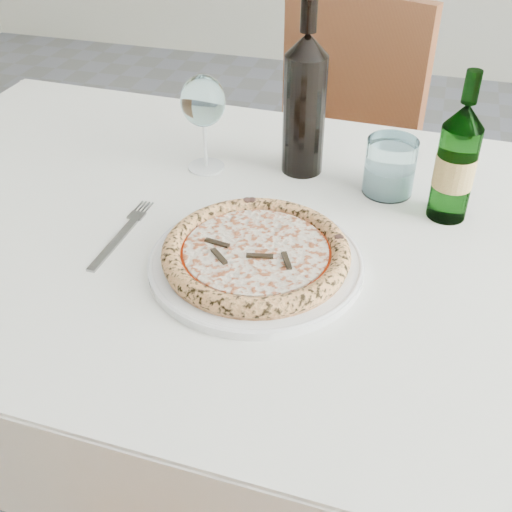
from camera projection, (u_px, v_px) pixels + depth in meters
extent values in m
cube|color=brown|center=(272.00, 244.00, 1.07)|extent=(1.53, 0.90, 0.04)
cube|color=white|center=(273.00, 233.00, 1.06)|extent=(1.59, 0.97, 0.01)
cube|color=white|center=(323.00, 165.00, 1.48)|extent=(1.56, 0.01, 0.22)
cylinder|color=brown|center=(58.00, 240.00, 1.73)|extent=(0.06, 0.06, 0.71)
cube|color=brown|center=(311.00, 188.00, 1.77)|extent=(0.54, 0.54, 0.04)
cube|color=brown|center=(352.00, 79.00, 1.74)|extent=(0.41, 0.18, 0.46)
cylinder|color=brown|center=(389.00, 248.00, 1.94)|extent=(0.04, 0.04, 0.43)
cylinder|color=brown|center=(329.00, 313.00, 1.70)|extent=(0.04, 0.04, 0.43)
cylinder|color=brown|center=(289.00, 211.00, 2.11)|extent=(0.04, 0.04, 0.43)
cylinder|color=brown|center=(221.00, 265.00, 1.87)|extent=(0.04, 0.04, 0.43)
cylinder|color=white|center=(256.00, 263.00, 0.97)|extent=(0.33, 0.33, 0.01)
torus|color=white|center=(256.00, 260.00, 0.97)|extent=(0.32, 0.32, 0.01)
cylinder|color=tan|center=(256.00, 256.00, 0.96)|extent=(0.28, 0.28, 0.01)
torus|color=tan|center=(256.00, 252.00, 0.96)|extent=(0.28, 0.28, 0.03)
cylinder|color=#AB1200|center=(256.00, 252.00, 0.96)|extent=(0.24, 0.24, 0.00)
cylinder|color=beige|center=(256.00, 250.00, 0.96)|extent=(0.22, 0.22, 0.00)
cube|color=black|center=(274.00, 251.00, 0.95)|extent=(0.04, 0.01, 0.00)
cube|color=black|center=(264.00, 231.00, 0.99)|extent=(0.01, 0.04, 0.00)
cube|color=black|center=(217.00, 241.00, 0.97)|extent=(0.04, 0.01, 0.00)
cube|color=black|center=(250.00, 260.00, 0.93)|extent=(0.01, 0.04, 0.00)
cube|color=slate|center=(114.00, 244.00, 1.02)|extent=(0.02, 0.15, 0.00)
cube|color=slate|center=(138.00, 214.00, 1.09)|extent=(0.03, 0.02, 0.00)
cylinder|color=slate|center=(140.00, 205.00, 1.12)|extent=(0.00, 0.04, 0.00)
cylinder|color=slate|center=(143.00, 205.00, 1.11)|extent=(0.00, 0.04, 0.00)
cylinder|color=slate|center=(147.00, 206.00, 1.11)|extent=(0.00, 0.04, 0.00)
cylinder|color=slate|center=(150.00, 206.00, 1.11)|extent=(0.00, 0.04, 0.00)
cylinder|color=white|center=(206.00, 167.00, 1.23)|extent=(0.07, 0.07, 0.00)
cylinder|color=white|center=(205.00, 144.00, 1.20)|extent=(0.01, 0.01, 0.09)
ellipsoid|color=white|center=(203.00, 101.00, 1.15)|extent=(0.08, 0.08, 0.09)
cylinder|color=white|center=(390.00, 167.00, 1.13)|extent=(0.09, 0.09, 0.10)
cylinder|color=white|center=(388.00, 179.00, 1.14)|extent=(0.08, 0.08, 0.05)
cylinder|color=#3A7736|center=(454.00, 173.00, 1.04)|extent=(0.06, 0.06, 0.16)
cone|color=#3A7736|center=(466.00, 115.00, 0.98)|extent=(0.06, 0.06, 0.04)
cylinder|color=#3A7736|center=(472.00, 87.00, 0.96)|extent=(0.02, 0.02, 0.05)
cylinder|color=#DDD670|center=(454.00, 171.00, 1.04)|extent=(0.07, 0.07, 0.06)
cylinder|color=black|center=(304.00, 116.00, 1.16)|extent=(0.08, 0.08, 0.22)
cone|color=black|center=(308.00, 44.00, 1.08)|extent=(0.08, 0.08, 0.04)
cylinder|color=black|center=(309.00, 15.00, 1.05)|extent=(0.03, 0.03, 0.05)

